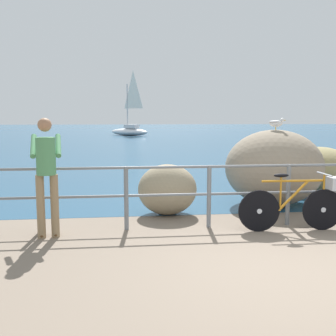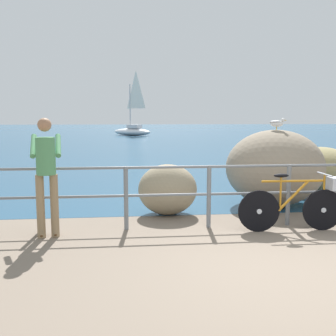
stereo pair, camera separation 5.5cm
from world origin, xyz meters
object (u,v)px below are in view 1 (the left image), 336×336
at_px(breakwater_boulder_main, 274,168).
at_px(breakwater_boulder_right, 319,170).
at_px(sailboat, 130,128).
at_px(seagull, 276,123).
at_px(bicycle, 301,202).
at_px(breakwater_boulder_left, 167,190).
at_px(person_at_railing, 46,172).

bearing_deg(breakwater_boulder_main, breakwater_boulder_right, 37.20).
bearing_deg(sailboat, breakwater_boulder_right, 138.38).
xyz_separation_m(seagull, sailboat, (-2.41, 31.16, -0.97)).
height_order(bicycle, breakwater_boulder_main, breakwater_boulder_main).
xyz_separation_m(breakwater_boulder_main, breakwater_boulder_left, (-2.25, -0.56, -0.30)).
height_order(seagull, sailboat, sailboat).
relative_size(seagull, sailboat, 0.05).
height_order(breakwater_boulder_main, sailboat, sailboat).
relative_size(bicycle, seagull, 5.20).
bearing_deg(breakwater_boulder_main, bicycle, -98.31).
distance_m(person_at_railing, seagull, 4.54).
xyz_separation_m(person_at_railing, sailboat, (1.74, 32.86, -0.28)).
xyz_separation_m(breakwater_boulder_main, sailboat, (-2.43, 31.09, -0.06)).
distance_m(breakwater_boulder_right, seagull, 2.33).
xyz_separation_m(breakwater_boulder_left, sailboat, (-0.18, 31.65, 0.24)).
xyz_separation_m(person_at_railing, seagull, (4.15, 1.70, 0.69)).
bearing_deg(breakwater_boulder_left, breakwater_boulder_right, 24.65).
bearing_deg(bicycle, person_at_railing, -179.84).
bearing_deg(breakwater_boulder_right, bicycle, -121.16).
distance_m(bicycle, person_at_railing, 3.94).
height_order(breakwater_boulder_main, breakwater_boulder_right, breakwater_boulder_main).
relative_size(breakwater_boulder_left, seagull, 3.31).
height_order(person_at_railing, breakwater_boulder_right, person_at_railing).
xyz_separation_m(breakwater_boulder_left, seagull, (2.22, 0.48, 1.21)).
distance_m(breakwater_boulder_left, sailboat, 31.65).
height_order(bicycle, seagull, seagull).
xyz_separation_m(bicycle, breakwater_boulder_main, (0.27, 1.85, 0.30)).
xyz_separation_m(breakwater_boulder_main, seagull, (-0.02, -0.08, 0.91)).
relative_size(breakwater_boulder_main, breakwater_boulder_right, 1.18).
bearing_deg(breakwater_boulder_main, seagull, -106.25).
bearing_deg(breakwater_boulder_left, seagull, 12.24).
height_order(breakwater_boulder_left, sailboat, sailboat).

